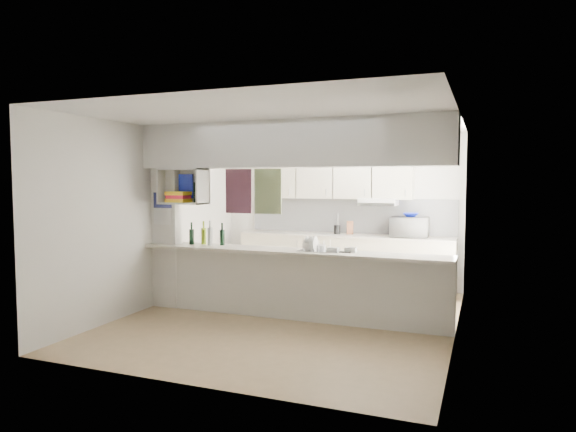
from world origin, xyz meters
The scene contains 16 objects.
floor centered at (0.00, 0.00, 0.00)m, with size 4.80×4.80×0.00m, color #9C815A.
ceiling centered at (0.00, 0.00, 2.60)m, with size 4.80×4.80×0.00m, color white.
wall_back centered at (0.00, 2.40, 1.30)m, with size 4.20×4.20×0.00m, color silver.
wall_left centered at (-2.10, 0.00, 1.30)m, with size 4.80×4.80×0.00m, color silver.
wall_right centered at (2.10, 0.00, 1.30)m, with size 4.80×4.80×0.00m, color silver.
servery_partition centered at (-0.17, 0.00, 1.66)m, with size 4.20×0.50×2.60m.
cubby_shelf centered at (-1.57, -0.06, 1.71)m, with size 0.65×0.35×0.50m.
kitchen_run centered at (0.16, 2.14, 0.83)m, with size 3.60×0.63×2.24m.
microwave centered at (1.27, 2.09, 1.08)m, with size 0.59×0.40×0.33m, color white.
bowl centered at (1.28, 2.12, 1.28)m, with size 0.25×0.25×0.06m, color #0E1C9F.
dish_rack centered at (0.34, -0.03, 1.00)m, with size 0.39×0.30×0.20m.
cup centered at (0.27, -0.07, 0.99)m, with size 0.13×0.13×0.10m, color white.
wine_bottles centered at (-1.28, 0.06, 1.04)m, with size 0.52×0.15×0.35m.
plastic_tubs centered at (0.57, 0.06, 0.95)m, with size 0.55×0.22×0.07m.
utensil_jar centered at (0.05, 2.15, 1.00)m, with size 0.11×0.11×0.15m, color black.
knife_block centered at (0.26, 2.18, 1.03)m, with size 0.11×0.09×0.22m, color brown.
Camera 1 is at (2.40, -6.26, 1.83)m, focal length 32.00 mm.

